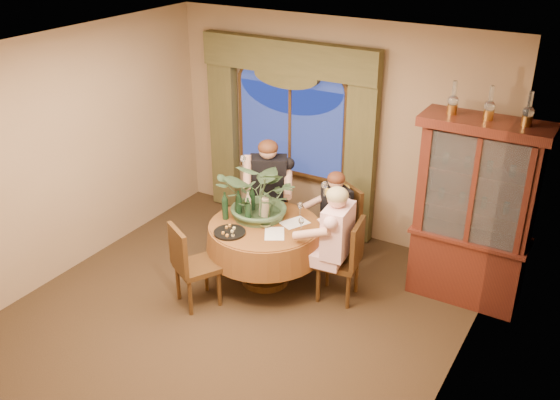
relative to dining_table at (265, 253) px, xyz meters
The scene contains 35 objects.
floor 0.99m from the dining_table, 85.73° to the right, with size 5.00×5.00×0.00m, color black.
wall_back 1.89m from the dining_table, 87.56° to the left, with size 4.50×4.50×0.00m, color #896F4F.
wall_right 2.69m from the dining_table, 21.40° to the right, with size 5.00×5.00×0.00m, color #896F4F.
ceiling 2.59m from the dining_table, 85.73° to the right, with size 5.00×5.00×0.00m, color white.
window 1.86m from the dining_table, 109.28° to the left, with size 1.62×0.10×1.32m, color navy, non-canonical shape.
arched_transom 2.35m from the dining_table, 109.28° to the left, with size 1.60×0.06×0.44m, color navy, non-canonical shape.
drapery_left 2.29m from the dining_table, 136.71° to the left, with size 0.38×0.14×2.32m, color #3F3D20.
drapery_right 1.75m from the dining_table, 71.31° to the left, with size 0.38×0.14×2.32m, color #3F3D20.
swag_valance 2.45m from the dining_table, 110.26° to the left, with size 2.45×0.16×0.42m, color #3F3D20, non-canonical shape.
dining_table is the anchor object (origin of this frame).
china_cabinet 2.33m from the dining_table, 22.11° to the left, with size 1.29×0.51×2.08m, color #3E1913.
oil_lamp_left 2.67m from the dining_table, 26.18° to the left, with size 0.11×0.11×0.34m, color #A5722D, non-canonical shape.
oil_lamp_center 2.92m from the dining_table, 22.11° to the left, with size 0.11×0.11×0.34m, color #A5722D, non-canonical shape.
oil_lamp_right 3.18m from the dining_table, 19.09° to the left, with size 0.11×0.11×0.34m, color #A5722D, non-canonical shape.
chair_right 0.88m from the dining_table, ahead, with size 0.42×0.42×0.96m, color black.
chair_back_right 0.96m from the dining_table, 57.26° to the left, with size 0.42×0.42×0.96m, color black.
chair_back 0.95m from the dining_table, 116.89° to the left, with size 0.42×0.42×0.96m, color black.
chair_front_left 0.84m from the dining_table, 119.28° to the right, with size 0.42×0.42×0.96m, color black.
person_pink 0.92m from the dining_table, ahead, with size 0.49×0.45×1.37m, color beige, non-canonical shape.
person_back 0.93m from the dining_table, 118.36° to the left, with size 0.52×0.47×1.44m, color black, non-canonical shape.
person_scarf 0.96m from the dining_table, 55.74° to the left, with size 0.44×0.40×1.22m, color black, non-canonical shape.
stoneware_vase 0.52m from the dining_table, 122.22° to the left, with size 0.13×0.13×0.25m, color gray, non-canonical shape.
centerpiece_plant 1.02m from the dining_table, 126.65° to the left, with size 0.98×1.09×0.85m, color #3C5A37.
olive_bowl 0.40m from the dining_table, 55.65° to the right, with size 0.14×0.14×0.04m, color brown.
cheese_platter 0.58m from the dining_table, 120.13° to the right, with size 0.35×0.35×0.02m, color black.
wine_bottle_0 0.59m from the dining_table, behind, with size 0.07×0.07×0.33m, color tan.
wine_bottle_1 0.57m from the dining_table, 147.39° to the right, with size 0.07×0.07×0.33m, color black.
wine_bottle_2 0.64m from the dining_table, behind, with size 0.07×0.07×0.33m, color black.
wine_bottle_3 0.63m from the dining_table, 147.51° to the left, with size 0.07×0.07×0.33m, color black.
wine_bottle_4 0.71m from the dining_table, 166.52° to the right, with size 0.07×0.07×0.33m, color black.
tasting_paper_0 0.46m from the dining_table, 33.28° to the right, with size 0.21×0.30×0.00m, color white.
tasting_paper_1 0.51m from the dining_table, 35.04° to the left, with size 0.21×0.30×0.00m, color white.
wine_glass_person_pink 0.64m from the dining_table, ahead, with size 0.07×0.07×0.18m, color silver, non-canonical shape.
wine_glass_person_back 0.64m from the dining_table, 118.36° to the left, with size 0.07×0.07×0.18m, color silver, non-canonical shape.
wine_glass_person_scarf 0.64m from the dining_table, 55.74° to the left, with size 0.07×0.07×0.18m, color silver, non-canonical shape.
Camera 1 is at (3.19, -4.33, 4.03)m, focal length 40.00 mm.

